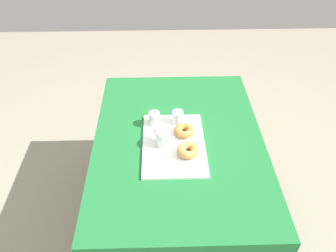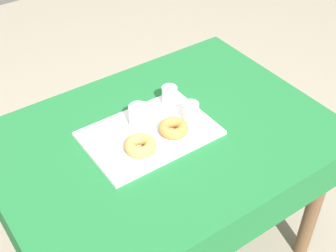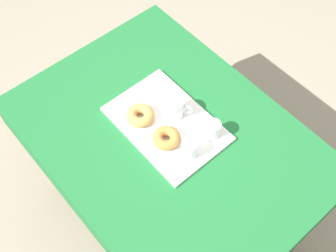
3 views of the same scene
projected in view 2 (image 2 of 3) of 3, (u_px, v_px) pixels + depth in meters
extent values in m
plane|color=gray|center=(165.00, 252.00, 2.21)|extent=(6.00, 6.00, 0.00)
cube|color=#1E6B33|center=(164.00, 138.00, 1.74)|extent=(1.25, 0.91, 0.04)
cube|color=#1E6B33|center=(243.00, 234.00, 1.51)|extent=(1.25, 0.01, 0.14)
cube|color=#1E6B33|center=(107.00, 98.00, 2.08)|extent=(1.25, 0.01, 0.14)
cube|color=#1E6B33|center=(8.00, 231.00, 1.52)|extent=(0.01, 0.91, 0.14)
cube|color=#1E6B33|center=(279.00, 100.00, 2.07)|extent=(0.01, 0.91, 0.14)
cylinder|color=brown|center=(315.00, 202.00, 1.98)|extent=(0.06, 0.06, 0.71)
cylinder|color=brown|center=(13.00, 205.00, 1.97)|extent=(0.06, 0.06, 0.71)
cylinder|color=brown|center=(208.00, 114.00, 2.44)|extent=(0.06, 0.06, 0.71)
cube|color=white|center=(149.00, 133.00, 1.72)|extent=(0.47, 0.32, 0.01)
cylinder|color=white|center=(139.00, 116.00, 1.72)|extent=(0.07, 0.07, 0.09)
cylinder|color=maroon|center=(139.00, 118.00, 1.72)|extent=(0.06, 0.06, 0.06)
torus|color=white|center=(143.00, 108.00, 1.75)|extent=(0.05, 0.04, 0.05)
cylinder|color=white|center=(169.00, 95.00, 1.82)|extent=(0.06, 0.06, 0.08)
cylinder|color=silver|center=(169.00, 98.00, 1.83)|extent=(0.05, 0.05, 0.04)
cylinder|color=white|center=(190.00, 112.00, 1.75)|extent=(0.06, 0.06, 0.08)
cylinder|color=silver|center=(190.00, 116.00, 1.76)|extent=(0.05, 0.05, 0.03)
cylinder|color=silver|center=(173.00, 133.00, 1.71)|extent=(0.12, 0.12, 0.01)
torus|color=#BC7F3D|center=(173.00, 128.00, 1.69)|extent=(0.11, 0.11, 0.04)
cylinder|color=silver|center=(140.00, 151.00, 1.63)|extent=(0.12, 0.12, 0.01)
torus|color=tan|center=(140.00, 145.00, 1.62)|extent=(0.11, 0.11, 0.04)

